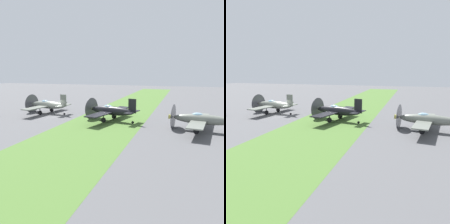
{
  "view_description": "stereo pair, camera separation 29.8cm",
  "coord_description": "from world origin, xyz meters",
  "views": [
    {
      "loc": [
        -33.79,
        -20.71,
        7.46
      ],
      "look_at": [
        -1.49,
        -10.55,
        1.35
      ],
      "focal_mm": 37.13,
      "sensor_mm": 36.0,
      "label": 1
    },
    {
      "loc": [
        -33.7,
        -21.0,
        7.46
      ],
      "look_at": [
        -1.49,
        -10.55,
        1.35
      ],
      "focal_mm": 37.13,
      "sensor_mm": 36.0,
      "label": 2
    }
  ],
  "objects": [
    {
      "name": "grass_verge",
      "position": [
        0.0,
        -9.94,
        0.0
      ],
      "size": [
        120.0,
        11.0,
        0.01
      ],
      "primitive_type": "cube",
      "color": "#476B2D",
      "rests_on": "ground"
    },
    {
      "name": "fuel_drum",
      "position": [
        3.04,
        -4.97,
        0.45
      ],
      "size": [
        0.6,
        0.6,
        0.9
      ],
      "primitive_type": "cylinder",
      "color": "#476633",
      "rests_on": "ground"
    },
    {
      "name": "airplane_wingman",
      "position": [
        -1.46,
        -10.38,
        1.54
      ],
      "size": [
        10.4,
        8.32,
        3.69
      ],
      "rotation": [
        0.0,
        0.0,
        -0.23
      ],
      "color": "black",
      "rests_on": "ground"
    },
    {
      "name": "ground_plane",
      "position": [
        0.0,
        0.0,
        0.0
      ],
      "size": [
        160.0,
        160.0,
        0.0
      ],
      "primitive_type": "plane",
      "color": "#515154"
    },
    {
      "name": "runway_marker_cone",
      "position": [
        8.66,
        -5.21,
        0.22
      ],
      "size": [
        0.36,
        0.36,
        0.44
      ],
      "primitive_type": "cone",
      "color": "orange",
      "rests_on": "ground"
    },
    {
      "name": "airplane_lead",
      "position": [
        0.96,
        2.08,
        1.52
      ],
      "size": [
        10.22,
        8.11,
        3.62
      ],
      "rotation": [
        0.0,
        0.0,
        -0.12
      ],
      "color": "slate",
      "rests_on": "ground"
    },
    {
      "name": "airplane_trail",
      "position": [
        -3.87,
        -22.85,
        1.5
      ],
      "size": [
        10.11,
        8.04,
        3.58
      ],
      "rotation": [
        0.0,
        0.0,
        -0.15
      ],
      "color": "slate",
      "rests_on": "ground"
    }
  ]
}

